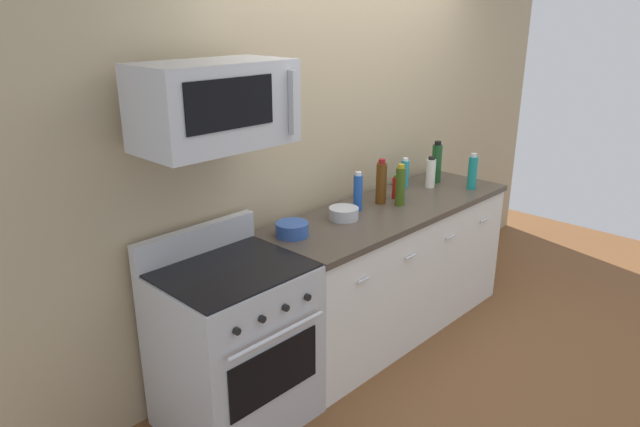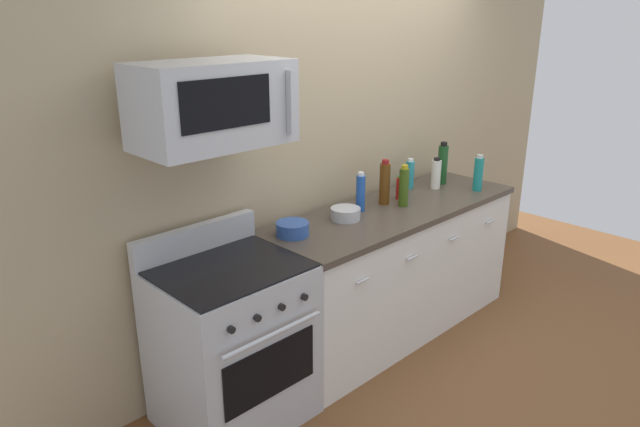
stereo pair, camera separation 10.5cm
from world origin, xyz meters
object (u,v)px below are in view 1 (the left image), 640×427
range_oven (234,345)px  bowl_blue_mixing (292,229)px  bottle_olive_oil (400,186)px  bottle_dish_soap (405,173)px  microwave (215,105)px  bowl_steel_prep (344,213)px  bottle_wine_amber (381,182)px  bottle_wine_green (437,163)px  bottle_vinegar_white (431,173)px  bottle_hot_sauce_red (396,187)px  bottle_soda_blue (358,192)px  bottle_sparkling_teal (472,172)px

range_oven → bowl_blue_mixing: range_oven is taller
bottle_olive_oil → bottle_dish_soap: 0.43m
microwave → bowl_steel_prep: microwave is taller
bottle_olive_oil → bottle_dish_soap: bottle_olive_oil is taller
bottle_olive_oil → bowl_steel_prep: size_ratio=1.51×
bottle_wine_amber → bowl_blue_mixing: size_ratio=1.58×
bottle_olive_oil → bowl_steel_prep: bearing=169.1°
bowl_blue_mixing → bowl_steel_prep: size_ratio=1.03×
bottle_olive_oil → bottle_wine_green: size_ratio=0.89×
bottle_vinegar_white → bottle_olive_oil: bearing=-170.0°
bottle_dish_soap → bottle_hot_sauce_red: bottle_dish_soap is taller
microwave → bottle_wine_amber: size_ratio=2.42×
range_oven → bottle_wine_amber: size_ratio=3.47×
range_oven → bottle_dish_soap: bottle_dish_soap is taller
bottle_hot_sauce_red → microwave: bearing=-178.2°
bottle_wine_amber → range_oven: bearing=-175.8°
microwave → bowl_blue_mixing: microwave is taller
bottle_wine_amber → bowl_steel_prep: size_ratio=1.63×
bottle_dish_soap → bowl_blue_mixing: 1.26m
bottle_olive_oil → bottle_wine_amber: bearing=115.3°
microwave → bottle_wine_green: (2.07, 0.07, -0.68)m
bowl_steel_prep → bottle_hot_sauce_red: bearing=2.1°
microwave → bottle_dish_soap: microwave is taller
range_oven → bowl_steel_prep: (0.96, 0.07, 0.49)m
bottle_wine_amber → bottle_soda_blue: (-0.22, 0.02, -0.02)m
range_oven → bottle_hot_sauce_red: (1.53, 0.09, 0.53)m
range_oven → bowl_blue_mixing: (0.54, 0.10, 0.49)m
bottle_hot_sauce_red → bowl_blue_mixing: (-1.00, 0.01, -0.04)m
bowl_steel_prep → bottle_soda_blue: bearing=13.6°
range_oven → bottle_hot_sauce_red: size_ratio=6.42×
bottle_wine_amber → bottle_vinegar_white: size_ratio=1.33×
bottle_dish_soap → bottle_vinegar_white: bearing=-45.7°
bottle_hot_sauce_red → bowl_blue_mixing: bottle_hot_sauce_red is taller
bottle_wine_amber → bottle_olive_oil: bearing=-64.7°
bottle_soda_blue → bowl_steel_prep: 0.21m
microwave → bottle_soda_blue: size_ratio=2.85×
bottle_sparkling_teal → bottle_vinegar_white: size_ratio=1.15×
microwave → bottle_hot_sauce_red: size_ratio=4.47×
microwave → bottle_olive_oil: size_ratio=2.62×
bottle_wine_amber → bottle_dish_soap: (0.42, 0.10, -0.04)m
bottle_vinegar_white → bowl_steel_prep: (-0.96, 0.00, -0.07)m
bowl_blue_mixing → bottle_hot_sauce_red: bearing=-0.3°
bowl_steel_prep → range_oven: bearing=-175.7°
bottle_wine_amber → bottle_hot_sauce_red: size_ratio=1.85×
bottle_sparkling_teal → microwave: bearing=174.0°
microwave → bottle_soda_blue: 1.35m
bottle_hot_sauce_red → bowl_blue_mixing: size_ratio=0.86×
bottle_vinegar_white → bowl_steel_prep: 0.97m
range_oven → bottle_vinegar_white: size_ratio=4.61×
bottle_wine_amber → bottle_olive_oil: (0.06, -0.12, -0.01)m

